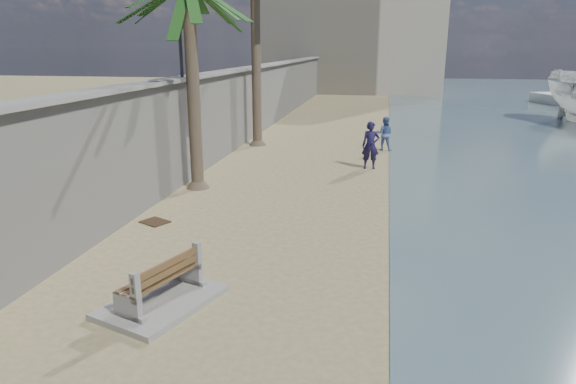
{
  "coord_description": "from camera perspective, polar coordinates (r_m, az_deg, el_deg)",
  "views": [
    {
      "loc": [
        1.73,
        -4.83,
        4.64
      ],
      "look_at": [
        -0.5,
        7.0,
        1.2
      ],
      "focal_mm": 32.0,
      "sensor_mm": 36.0,
      "label": 1
    }
  ],
  "objects": [
    {
      "name": "seawall",
      "position": [
        25.94,
        -4.95,
        9.49
      ],
      "size": [
        0.45,
        70.0,
        3.5
      ],
      "primitive_type": "cube",
      "color": "gray",
      "rests_on": "ground_plane"
    },
    {
      "name": "wall_cap",
      "position": [
        25.8,
        -5.05,
        13.47
      ],
      "size": [
        0.8,
        70.0,
        0.12
      ],
      "primitive_type": "cube",
      "color": "gray",
      "rests_on": "seawall"
    },
    {
      "name": "end_building",
      "position": [
        57.0,
        7.29,
        18.2
      ],
      "size": [
        18.0,
        12.0,
        14.0
      ],
      "primitive_type": "cube",
      "color": "#B7AA93",
      "rests_on": "ground_plane"
    },
    {
      "name": "bench_far",
      "position": [
        9.86,
        -13.97,
        -10.0
      ],
      "size": [
        2.14,
        2.57,
        0.92
      ],
      "color": "gray",
      "rests_on": "ground_plane"
    },
    {
      "name": "person_a",
      "position": [
        20.19,
        9.18,
        5.51
      ],
      "size": [
        0.8,
        0.57,
        2.11
      ],
      "primitive_type": "imported",
      "rotation": [
        0.0,
        0.0,
        0.08
      ],
      "color": "#191438",
      "rests_on": "ground_plane"
    },
    {
      "name": "person_b",
      "position": [
        23.99,
        10.7,
        6.58
      ],
      "size": [
        0.88,
        0.72,
        1.7
      ],
      "primitive_type": "imported",
      "rotation": [
        0.0,
        0.0,
        3.03
      ],
      "color": "#4D659F",
      "rests_on": "ground_plane"
    },
    {
      "name": "yacht_far",
      "position": [
        47.19,
        28.85,
        8.79
      ],
      "size": [
        4.55,
        7.77,
        1.5
      ],
      "primitive_type": null,
      "rotation": [
        0.0,
        0.0,
        1.92
      ],
      "color": "silver",
      "rests_on": "bay_water"
    },
    {
      "name": "debris_c",
      "position": [
        14.47,
        -14.57,
        -3.23
      ],
      "size": [
        0.89,
        0.82,
        0.03
      ],
      "primitive_type": "cube",
      "rotation": [
        0.0,
        0.0,
        2.67
      ],
      "color": "#382616",
      "rests_on": "ground_plane"
    },
    {
      "name": "debris_d",
      "position": [
        10.26,
        -14.81,
        -11.43
      ],
      "size": [
        0.59,
        0.63,
        0.03
      ],
      "primitive_type": "cube",
      "rotation": [
        0.0,
        0.0,
        2.05
      ],
      "color": "#382616",
      "rests_on": "ground_plane"
    }
  ]
}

